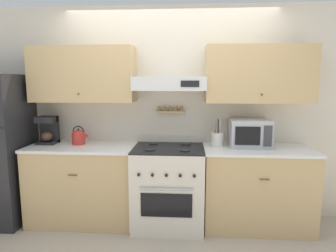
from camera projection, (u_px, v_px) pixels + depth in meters
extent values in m
plane|color=#B2A38E|center=(167.00, 237.00, 3.24)|extent=(16.00, 16.00, 0.00)
cube|color=beige|center=(171.00, 113.00, 3.70)|extent=(5.20, 0.08, 2.55)
cube|color=tan|center=(83.00, 74.00, 3.50)|extent=(1.21, 0.33, 0.64)
sphere|color=brown|center=(78.00, 94.00, 3.36)|extent=(0.02, 0.02, 0.02)
cube|color=tan|center=(259.00, 74.00, 3.36)|extent=(1.19, 0.33, 0.64)
sphere|color=brown|center=(262.00, 95.00, 3.22)|extent=(0.02, 0.02, 0.02)
cube|color=silver|center=(170.00, 84.00, 3.43)|extent=(0.83, 0.37, 0.16)
cube|color=black|center=(190.00, 84.00, 3.23)|extent=(0.20, 0.01, 0.07)
cube|color=tan|center=(170.00, 112.00, 3.62)|extent=(0.34, 0.07, 0.02)
cylinder|color=olive|center=(159.00, 109.00, 3.63)|extent=(0.03, 0.03, 0.06)
cylinder|color=olive|center=(165.00, 109.00, 3.62)|extent=(0.03, 0.03, 0.06)
cylinder|color=olive|center=(170.00, 109.00, 3.62)|extent=(0.03, 0.03, 0.06)
cylinder|color=olive|center=(176.00, 109.00, 3.61)|extent=(0.03, 0.03, 0.06)
cylinder|color=olive|center=(182.00, 109.00, 3.61)|extent=(0.03, 0.03, 0.06)
cube|color=tan|center=(84.00, 185.00, 3.56)|extent=(1.21, 0.61, 0.89)
cube|color=white|center=(82.00, 147.00, 3.49)|extent=(1.24, 0.63, 0.03)
cylinder|color=brown|center=(72.00, 175.00, 3.21)|extent=(0.10, 0.01, 0.01)
cube|color=tan|center=(257.00, 189.00, 3.42)|extent=(1.19, 0.61, 0.89)
cube|color=white|center=(258.00, 150.00, 3.35)|extent=(1.22, 0.63, 0.03)
cylinder|color=brown|center=(264.00, 180.00, 3.08)|extent=(0.10, 0.01, 0.01)
cube|color=beige|center=(169.00, 187.00, 3.45)|extent=(0.79, 0.68, 0.91)
cube|color=black|center=(166.00, 205.00, 3.12)|extent=(0.54, 0.01, 0.26)
cylinder|color=#ADAFB5|center=(166.00, 190.00, 3.07)|extent=(0.55, 0.02, 0.02)
cube|color=black|center=(169.00, 148.00, 3.38)|extent=(0.79, 0.68, 0.01)
cylinder|color=#232326|center=(150.00, 150.00, 3.23)|extent=(0.11, 0.11, 0.02)
cylinder|color=#232326|center=(185.00, 150.00, 3.20)|extent=(0.11, 0.11, 0.02)
cylinder|color=#232326|center=(154.00, 144.00, 3.55)|extent=(0.11, 0.11, 0.02)
cylinder|color=#232326|center=(186.00, 144.00, 3.52)|extent=(0.11, 0.11, 0.02)
cylinder|color=black|center=(139.00, 175.00, 3.08)|extent=(0.03, 0.02, 0.03)
cylinder|color=black|center=(152.00, 175.00, 3.07)|extent=(0.03, 0.02, 0.03)
cylinder|color=black|center=(166.00, 175.00, 3.06)|extent=(0.03, 0.02, 0.03)
cylinder|color=black|center=(180.00, 176.00, 3.05)|extent=(0.03, 0.02, 0.03)
cylinder|color=black|center=(194.00, 176.00, 3.04)|extent=(0.03, 0.02, 0.03)
cube|color=beige|center=(170.00, 138.00, 3.68)|extent=(0.79, 0.04, 0.08)
cylinder|color=red|center=(79.00, 139.00, 3.55)|extent=(0.15, 0.15, 0.13)
ellipsoid|color=red|center=(78.00, 133.00, 3.54)|extent=(0.14, 0.14, 0.07)
sphere|color=black|center=(78.00, 129.00, 3.54)|extent=(0.02, 0.02, 0.02)
cylinder|color=red|center=(85.00, 137.00, 3.55)|extent=(0.09, 0.03, 0.08)
torus|color=black|center=(78.00, 131.00, 3.54)|extent=(0.14, 0.01, 0.14)
cube|color=black|center=(48.00, 142.00, 3.59)|extent=(0.21, 0.21, 0.03)
cube|color=black|center=(50.00, 129.00, 3.63)|extent=(0.21, 0.08, 0.33)
cube|color=black|center=(46.00, 120.00, 3.53)|extent=(0.21, 0.17, 0.07)
ellipsoid|color=#4C3323|center=(47.00, 137.00, 3.56)|extent=(0.13, 0.13, 0.12)
cube|color=#ADAFB5|center=(249.00, 133.00, 3.42)|extent=(0.45, 0.38, 0.31)
cube|color=black|center=(248.00, 136.00, 3.23)|extent=(0.27, 0.01, 0.20)
cube|color=#38383D|center=(268.00, 136.00, 3.22)|extent=(0.09, 0.01, 0.23)
cylinder|color=silver|center=(217.00, 139.00, 3.44)|extent=(0.14, 0.14, 0.16)
cylinder|color=olive|center=(216.00, 126.00, 3.41)|extent=(0.01, 0.05, 0.16)
cylinder|color=#28282B|center=(218.00, 126.00, 3.42)|extent=(0.01, 0.04, 0.16)
cylinder|color=#B2B2B7|center=(220.00, 126.00, 3.43)|extent=(0.01, 0.03, 0.16)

